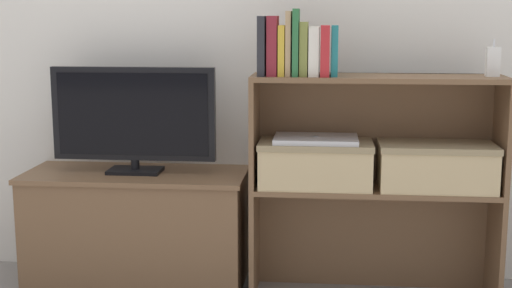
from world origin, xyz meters
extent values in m
cube|color=silver|center=(0.00, 0.41, 1.20)|extent=(10.00, 0.05, 2.40)
cube|color=brown|center=(-0.52, 0.19, 0.23)|extent=(0.91, 0.38, 0.47)
cube|color=brown|center=(-0.52, 0.19, 0.48)|extent=(0.93, 0.40, 0.02)
cube|color=black|center=(-0.52, 0.19, 0.50)|extent=(0.22, 0.14, 0.02)
cylinder|color=black|center=(-0.52, 0.19, 0.52)|extent=(0.04, 0.04, 0.04)
cube|color=black|center=(-0.52, 0.19, 0.74)|extent=(0.68, 0.04, 0.39)
cube|color=black|center=(-0.52, 0.17, 0.74)|extent=(0.63, 0.00, 0.34)
cube|color=brown|center=(-0.01, 0.14, 0.23)|extent=(0.02, 0.27, 0.46)
cube|color=brown|center=(0.96, 0.14, 0.23)|extent=(0.02, 0.27, 0.46)
cube|color=brown|center=(0.48, 0.26, 0.23)|extent=(0.95, 0.02, 0.46)
cube|color=brown|center=(0.48, 0.14, 0.45)|extent=(0.95, 0.27, 0.02)
cube|color=brown|center=(-0.01, 0.14, 0.69)|extent=(0.02, 0.27, 0.44)
cube|color=brown|center=(0.96, 0.14, 0.69)|extent=(0.02, 0.27, 0.44)
cube|color=brown|center=(0.48, 0.26, 0.69)|extent=(0.95, 0.02, 0.44)
cube|color=brown|center=(0.48, 0.14, 0.90)|extent=(0.95, 0.27, 0.02)
cube|color=#232328|center=(0.03, 0.10, 1.02)|extent=(0.03, 0.15, 0.23)
cube|color=maroon|center=(0.07, 0.10, 1.02)|extent=(0.04, 0.14, 0.23)
cube|color=gold|center=(0.10, 0.10, 1.00)|extent=(0.03, 0.14, 0.19)
cube|color=tan|center=(0.13, 0.10, 1.03)|extent=(0.02, 0.13, 0.25)
cube|color=#286638|center=(0.16, 0.10, 1.04)|extent=(0.02, 0.15, 0.26)
cube|color=olive|center=(0.19, 0.10, 1.01)|extent=(0.03, 0.13, 0.21)
cube|color=silver|center=(0.23, 0.10, 1.00)|extent=(0.04, 0.14, 0.19)
cube|color=#B22328|center=(0.27, 0.10, 1.00)|extent=(0.03, 0.16, 0.19)
cube|color=#1E7075|center=(0.31, 0.10, 1.00)|extent=(0.03, 0.13, 0.19)
cube|color=white|center=(0.91, 0.14, 0.96)|extent=(0.05, 0.03, 0.11)
cylinder|color=silver|center=(0.91, 0.14, 1.04)|extent=(0.01, 0.01, 0.03)
cube|color=tan|center=(0.24, 0.12, 0.55)|extent=(0.44, 0.23, 0.18)
cube|color=#917E5B|center=(0.24, 0.12, 0.63)|extent=(0.45, 0.24, 0.02)
cube|color=tan|center=(0.71, 0.12, 0.55)|extent=(0.44, 0.23, 0.18)
cube|color=#917E5B|center=(0.71, 0.12, 0.63)|extent=(0.45, 0.24, 0.02)
cube|color=#BCBCC1|center=(0.24, 0.12, 0.66)|extent=(0.33, 0.22, 0.02)
cylinder|color=#99999E|center=(0.24, 0.12, 0.67)|extent=(0.02, 0.02, 0.00)
camera|label=1|loc=(0.27, -2.67, 1.14)|focal=50.00mm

